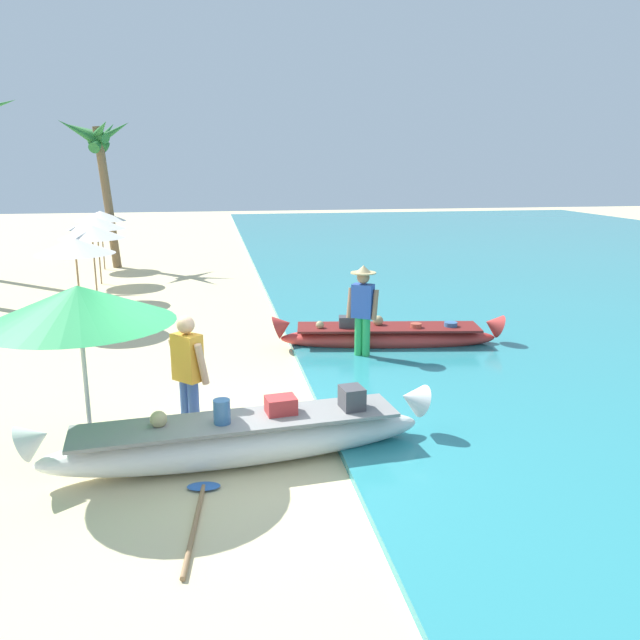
{
  "coord_description": "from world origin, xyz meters",
  "views": [
    {
      "loc": [
        -0.13,
        -7.08,
        3.41
      ],
      "look_at": [
        1.6,
        2.88,
        0.9
      ],
      "focal_mm": 35.5,
      "sensor_mm": 36.0,
      "label": 1
    }
  ],
  "objects_px": {
    "boat_red_midground": "(388,336)",
    "patio_umbrella_large": "(79,305)",
    "paddle": "(198,511)",
    "boat_white_foreground": "(241,439)",
    "person_tourist_customer": "(188,371)",
    "palm_tree_leaning_seaward": "(99,150)",
    "person_vendor_hatted": "(363,307)"
  },
  "relations": [
    {
      "from": "boat_red_midground",
      "to": "paddle",
      "type": "xyz_separation_m",
      "value": [
        -3.45,
        -5.29,
        -0.22
      ]
    },
    {
      "from": "person_vendor_hatted",
      "to": "person_tourist_customer",
      "type": "xyz_separation_m",
      "value": [
        -2.91,
        -2.83,
        -0.08
      ]
    },
    {
      "from": "boat_red_midground",
      "to": "person_vendor_hatted",
      "type": "relative_size",
      "value": 2.56
    },
    {
      "from": "boat_white_foreground",
      "to": "paddle",
      "type": "distance_m",
      "value": 1.18
    },
    {
      "from": "patio_umbrella_large",
      "to": "palm_tree_leaning_seaward",
      "type": "xyz_separation_m",
      "value": [
        -1.95,
        14.88,
        1.93
      ]
    },
    {
      "from": "boat_white_foreground",
      "to": "patio_umbrella_large",
      "type": "height_order",
      "value": "patio_umbrella_large"
    },
    {
      "from": "person_vendor_hatted",
      "to": "patio_umbrella_large",
      "type": "relative_size",
      "value": 0.81
    },
    {
      "from": "boat_red_midground",
      "to": "paddle",
      "type": "distance_m",
      "value": 6.32
    },
    {
      "from": "palm_tree_leaning_seaward",
      "to": "person_vendor_hatted",
      "type": "bearing_deg",
      "value": -62.64
    },
    {
      "from": "patio_umbrella_large",
      "to": "boat_red_midground",
      "type": "bearing_deg",
      "value": 40.37
    },
    {
      "from": "patio_umbrella_large",
      "to": "person_tourist_customer",
      "type": "bearing_deg",
      "value": 24.04
    },
    {
      "from": "person_tourist_customer",
      "to": "person_vendor_hatted",
      "type": "bearing_deg",
      "value": 44.28
    },
    {
      "from": "person_tourist_customer",
      "to": "palm_tree_leaning_seaward",
      "type": "distance_m",
      "value": 15.0
    },
    {
      "from": "boat_red_midground",
      "to": "person_vendor_hatted",
      "type": "distance_m",
      "value": 1.17
    },
    {
      "from": "person_vendor_hatted",
      "to": "person_tourist_customer",
      "type": "relative_size",
      "value": 1.06
    },
    {
      "from": "patio_umbrella_large",
      "to": "paddle",
      "type": "distance_m",
      "value": 2.59
    },
    {
      "from": "paddle",
      "to": "person_tourist_customer",
      "type": "bearing_deg",
      "value": 93.24
    },
    {
      "from": "person_vendor_hatted",
      "to": "palm_tree_leaning_seaward",
      "type": "distance_m",
      "value": 13.31
    },
    {
      "from": "boat_red_midground",
      "to": "paddle",
      "type": "bearing_deg",
      "value": -123.13
    },
    {
      "from": "person_vendor_hatted",
      "to": "patio_umbrella_large",
      "type": "distance_m",
      "value": 5.3
    },
    {
      "from": "person_vendor_hatted",
      "to": "paddle",
      "type": "distance_m",
      "value": 5.51
    },
    {
      "from": "person_tourist_customer",
      "to": "patio_umbrella_large",
      "type": "bearing_deg",
      "value": -155.96
    },
    {
      "from": "boat_red_midground",
      "to": "paddle",
      "type": "height_order",
      "value": "boat_red_midground"
    },
    {
      "from": "boat_red_midground",
      "to": "patio_umbrella_large",
      "type": "bearing_deg",
      "value": -139.63
    },
    {
      "from": "boat_red_midground",
      "to": "patio_umbrella_large",
      "type": "height_order",
      "value": "patio_umbrella_large"
    },
    {
      "from": "boat_white_foreground",
      "to": "person_tourist_customer",
      "type": "distance_m",
      "value": 1.14
    },
    {
      "from": "person_vendor_hatted",
      "to": "person_tourist_customer",
      "type": "bearing_deg",
      "value": -135.72
    },
    {
      "from": "person_vendor_hatted",
      "to": "palm_tree_leaning_seaward",
      "type": "xyz_separation_m",
      "value": [
        -5.98,
        11.55,
        2.84
      ]
    },
    {
      "from": "person_vendor_hatted",
      "to": "boat_red_midground",
      "type": "bearing_deg",
      "value": 44.57
    },
    {
      "from": "person_vendor_hatted",
      "to": "palm_tree_leaning_seaward",
      "type": "bearing_deg",
      "value": 117.36
    },
    {
      "from": "boat_white_foreground",
      "to": "patio_umbrella_large",
      "type": "bearing_deg",
      "value": 170.69
    },
    {
      "from": "person_vendor_hatted",
      "to": "boat_white_foreground",
      "type": "bearing_deg",
      "value": -122.69
    }
  ]
}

